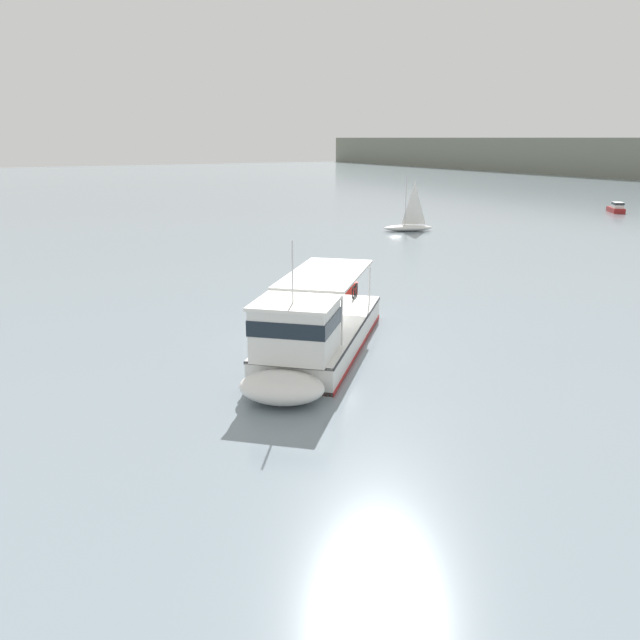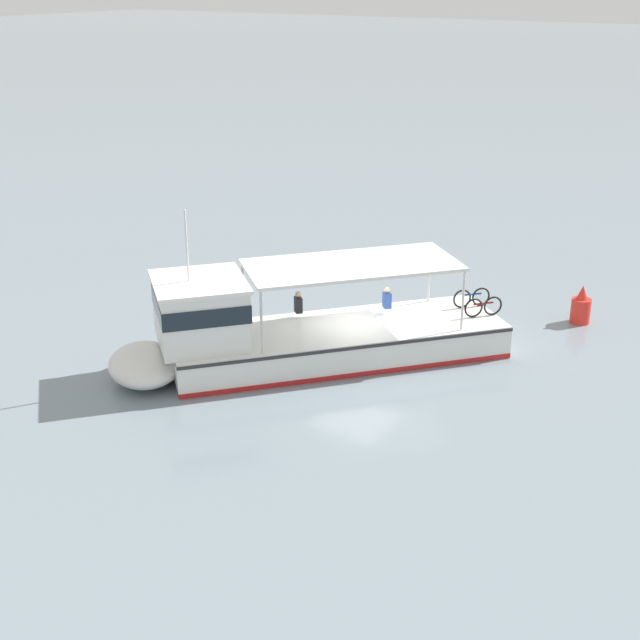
% 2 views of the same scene
% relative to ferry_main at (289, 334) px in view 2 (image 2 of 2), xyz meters
% --- Properties ---
extents(ground_plane, '(400.00, 400.00, 0.00)m').
position_rel_ferry_main_xyz_m(ground_plane, '(-1.89, 1.42, -1.01)').
color(ground_plane, gray).
extents(ferry_main, '(11.59, 10.72, 5.32)m').
position_rel_ferry_main_xyz_m(ferry_main, '(0.00, 0.00, 0.00)').
color(ferry_main, white).
rests_on(ferry_main, ground).
extents(channel_buoy, '(0.70, 0.70, 1.40)m').
position_rel_ferry_main_xyz_m(channel_buoy, '(-8.53, 6.80, -0.45)').
color(channel_buoy, red).
rests_on(channel_buoy, ground).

